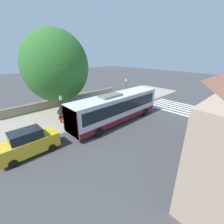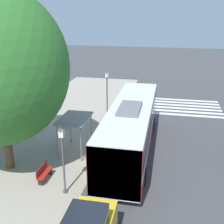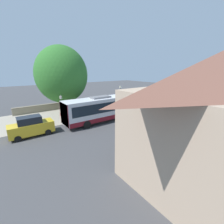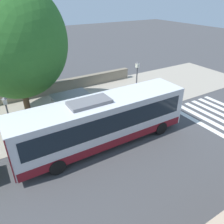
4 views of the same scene
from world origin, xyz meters
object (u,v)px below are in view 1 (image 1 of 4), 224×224
bus_shelter (91,100)px  street_lamp_near (62,109)px  bench (65,118)px  shade_tree (56,67)px  pedestrian (131,103)px  street_lamp_far (126,90)px  bus (116,107)px  parked_car_behind_bus (29,143)px

bus_shelter → street_lamp_near: street_lamp_near is taller
bus_shelter → bench: size_ratio=1.98×
shade_tree → bus_shelter: bearing=41.4°
pedestrian → street_lamp_far: size_ratio=0.36×
bus_shelter → street_lamp_far: 5.74m
bus → shade_tree: 9.02m
pedestrian → street_lamp_near: 10.42m
parked_car_behind_bus → bench: bearing=127.6°
bench → shade_tree: size_ratio=0.13×
bus_shelter → street_lamp_far: bearing=78.3°
bus → pedestrian: 5.26m
street_lamp_far → shade_tree: (-4.32, -8.38, 3.56)m
parked_car_behind_bus → bus: bearing=87.4°
bench → street_lamp_far: size_ratio=0.31×
pedestrian → bus: bearing=-71.1°
pedestrian → parked_car_behind_bus: parked_car_behind_bus is taller
bus → pedestrian: (-1.68, 4.91, -0.89)m
bus_shelter → bench: 4.04m
street_lamp_near → parked_car_behind_bus: size_ratio=0.85×
bus → street_lamp_far: 5.58m
pedestrian → parked_car_behind_bus: (1.25, -14.49, 0.11)m
pedestrian → street_lamp_far: street_lamp_far is taller
bus_shelter → shade_tree: size_ratio=0.27×
street_lamp_near → shade_tree: shade_tree is taller
bus → street_lamp_far: bearing=119.3°
bus_shelter → street_lamp_near: bearing=-76.7°
bench → parked_car_behind_bus: bearing=-52.4°
bus_shelter → bus: bearing=11.5°
bus → street_lamp_near: (-2.77, -5.37, 0.41)m
pedestrian → street_lamp_near: bearing=-96.1°
bus → pedestrian: bearing=108.9°
street_lamp_near → shade_tree: (-4.25, 1.80, 3.99)m
bus_shelter → pedestrian: (2.18, 5.69, -1.15)m
bus → shade_tree: bearing=-153.0°
street_lamp_far → bus: bearing=-60.7°
bus → bus_shelter: bus is taller
pedestrian → street_lamp_far: 2.01m
bus_shelter → pedestrian: bus_shelter is taller
pedestrian → bench: 9.75m
pedestrian → street_lamp_far: (-1.02, -0.10, 1.73)m
street_lamp_far → shade_tree: shade_tree is taller
street_lamp_near → shade_tree: size_ratio=0.35×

